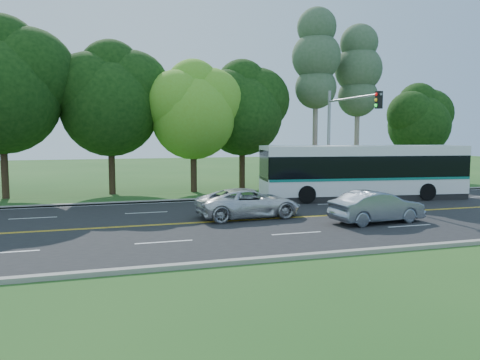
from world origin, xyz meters
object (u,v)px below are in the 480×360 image
object	(u,v)px
transit_bus	(363,173)
suv	(249,203)
traffic_signal	(343,126)
sedan	(377,207)

from	to	relation	value
transit_bus	suv	size ratio (longest dim) A/B	2.54
traffic_signal	transit_bus	distance (m)	3.26
suv	sedan	bearing A→B (deg)	-123.64
traffic_signal	transit_bus	bearing A→B (deg)	-25.55
transit_bus	suv	bearing A→B (deg)	-147.79
suv	traffic_signal	bearing A→B (deg)	-62.50
traffic_signal	transit_bus	xyz separation A→B (m)	(1.20, -0.57, -2.97)
traffic_signal	suv	size ratio (longest dim) A/B	1.35
traffic_signal	suv	bearing A→B (deg)	-148.41
traffic_signal	sedan	distance (m)	9.05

